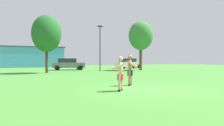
# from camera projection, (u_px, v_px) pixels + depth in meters

# --- Properties ---
(ground_plane) EXTENTS (80.00, 80.00, 0.00)m
(ground_plane) POSITION_uv_depth(u_px,v_px,m) (148.00, 89.00, 10.28)
(ground_plane) COLOR #428433
(player_with_cap) EXTENTS (0.78, 0.70, 1.62)m
(player_with_cap) POSITION_uv_depth(u_px,v_px,m) (120.00, 72.00, 9.68)
(player_with_cap) COLOR black
(player_with_cap) RESTS_ON ground_plane
(player_in_black) EXTENTS (0.73, 0.77, 1.73)m
(player_in_black) POSITION_uv_depth(u_px,v_px,m) (130.00, 69.00, 11.69)
(player_in_black) COLOR black
(player_in_black) RESTS_ON ground_plane
(frisbee) EXTENTS (0.29, 0.29, 0.03)m
(frisbee) POSITION_uv_depth(u_px,v_px,m) (123.00, 89.00, 10.28)
(frisbee) COLOR yellow
(frisbee) RESTS_ON ground_plane
(car_gray_near_post) EXTENTS (4.48, 2.44, 1.58)m
(car_gray_near_post) POSITION_uv_depth(u_px,v_px,m) (68.00, 64.00, 28.34)
(car_gray_near_post) COLOR slate
(car_gray_near_post) RESTS_ON ground_plane
(car_white_far_end) EXTENTS (4.36, 2.15, 1.58)m
(car_white_far_end) POSITION_uv_depth(u_px,v_px,m) (128.00, 63.00, 34.00)
(car_white_far_end) COLOR white
(car_white_far_end) RESTS_ON ground_plane
(lamp_post) EXTENTS (0.60, 0.24, 5.58)m
(lamp_post) POSITION_uv_depth(u_px,v_px,m) (100.00, 43.00, 25.38)
(lamp_post) COLOR black
(lamp_post) RESTS_ON ground_plane
(outbuilding_behind_lot) EXTENTS (10.92, 5.11, 3.75)m
(outbuilding_behind_lot) POSITION_uv_depth(u_px,v_px,m) (33.00, 57.00, 38.42)
(outbuilding_behind_lot) COLOR #4C9ED1
(outbuilding_behind_lot) RESTS_ON ground_plane
(tree_left_field) EXTENTS (3.11, 3.11, 6.19)m
(tree_left_field) POSITION_uv_depth(u_px,v_px,m) (47.00, 34.00, 22.14)
(tree_left_field) COLOR #4C3823
(tree_left_field) RESTS_ON ground_plane
(tree_behind_players) EXTENTS (3.25, 3.25, 6.57)m
(tree_behind_players) POSITION_uv_depth(u_px,v_px,m) (141.00, 36.00, 27.81)
(tree_behind_players) COLOR brown
(tree_behind_players) RESTS_ON ground_plane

